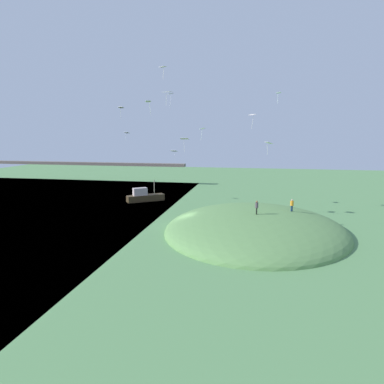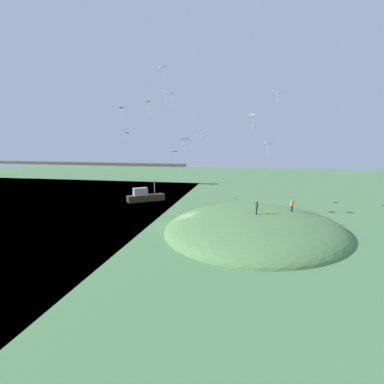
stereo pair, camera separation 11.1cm
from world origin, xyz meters
TOP-DOWN VIEW (x-y plane):
  - ground_plane at (0.00, 0.00)m, footprint 160.00×160.00m
  - grass_hill at (9.29, -0.05)m, footprint 22.71×26.55m
  - bridge_deck_far at (-32.78, 36.31)m, footprint 50.68×1.80m
  - boat_on_lake at (-10.59, 15.52)m, footprint 6.44×5.34m
  - person_walking_path at (9.44, -1.54)m, footprint 0.47×0.47m
  - person_watching_kites at (13.90, 2.04)m, footprint 0.60×0.60m
  - kite_0 at (-4.05, 11.61)m, footprint 1.23×1.02m
  - kite_1 at (11.56, 0.28)m, footprint 0.75×0.92m
  - kite_2 at (-4.06, 9.91)m, footprint 1.08×1.22m
  - kite_3 at (8.36, 10.68)m, footprint 1.23×1.14m
  - kite_4 at (-1.08, -5.22)m, footprint 0.93×0.88m
  - kite_5 at (-12.97, 13.95)m, footprint 1.23×1.10m
  - kite_6 at (-0.99, 5.59)m, footprint 1.17×0.82m
  - kite_7 at (-2.63, 2.46)m, footprint 1.43×1.24m
  - kite_8 at (-2.97, -4.64)m, footprint 0.75×0.71m
  - kite_9 at (10.65, 0.46)m, footprint 1.07×1.20m
  - kite_10 at (1.68, 5.04)m, footprint 0.84×1.09m
  - kite_11 at (-10.20, 4.93)m, footprint 1.00×0.85m

SIDE VIEW (x-z plane):
  - ground_plane at x=0.00m, z-range 0.00..0.00m
  - grass_hill at x=9.29m, z-range -2.45..2.45m
  - boat_on_lake at x=-10.59m, z-range -1.02..2.76m
  - person_watching_kites at x=13.90m, z-range 2.40..3.99m
  - person_walking_path at x=9.44m, z-range 2.66..4.36m
  - bridge_deck_far at x=-32.78m, z-range 4.35..5.05m
  - kite_0 at x=-4.05m, z-range 8.71..9.92m
  - kite_9 at x=10.65m, z-range 10.17..11.74m
  - kite_6 at x=-0.99m, z-range 10.29..12.35m
  - kite_5 at x=-12.97m, z-range 11.47..12.96m
  - kite_10 at x=1.68m, z-range 11.88..13.62m
  - kite_3 at x=8.36m, z-range 13.72..15.91m
  - kite_8 at x=-2.97m, z-range 14.69..16.42m
  - kite_11 at x=-10.20m, z-range 14.82..16.63m
  - kite_1 at x=11.56m, z-range 16.19..17.51m
  - kite_7 at x=-2.63m, z-range 16.60..18.40m
  - kite_2 at x=-4.06m, z-range 16.93..19.19m
  - kite_4 at x=-1.08m, z-range 18.55..19.88m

